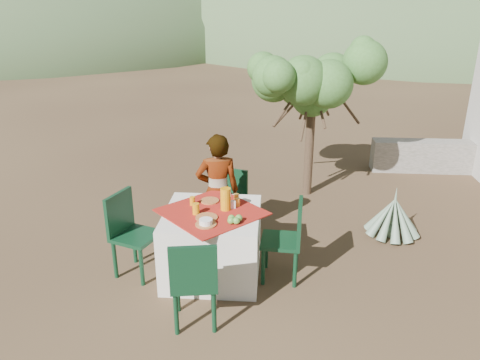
# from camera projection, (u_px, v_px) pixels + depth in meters

# --- Properties ---
(ground) EXTENTS (160.00, 160.00, 0.00)m
(ground) POSITION_uv_depth(u_px,v_px,m) (223.00, 264.00, 5.43)
(ground) COLOR #342417
(ground) RESTS_ON ground
(table) EXTENTS (1.30, 1.30, 0.76)m
(table) POSITION_uv_depth(u_px,v_px,m) (212.00, 243.00, 5.13)
(table) COLOR white
(table) RESTS_ON ground
(chair_far) EXTENTS (0.48, 0.48, 0.83)m
(chair_far) POSITION_uv_depth(u_px,v_px,m) (231.00, 198.00, 6.08)
(chair_far) COLOR black
(chair_far) RESTS_ON ground
(chair_near) EXTENTS (0.49, 0.49, 0.92)m
(chair_near) POSITION_uv_depth(u_px,v_px,m) (194.00, 280.00, 4.23)
(chair_near) COLOR black
(chair_near) RESTS_ON ground
(chair_left) EXTENTS (0.56, 0.56, 0.94)m
(chair_left) POSITION_uv_depth(u_px,v_px,m) (130.00, 230.00, 5.10)
(chair_left) COLOR black
(chair_left) RESTS_ON ground
(chair_right) EXTENTS (0.45, 0.45, 0.91)m
(chair_right) POSITION_uv_depth(u_px,v_px,m) (288.00, 237.00, 5.00)
(chair_right) COLOR black
(chair_right) RESTS_ON ground
(person) EXTENTS (0.59, 0.45, 1.43)m
(person) POSITION_uv_depth(u_px,v_px,m) (218.00, 192.00, 5.61)
(person) COLOR #8C6651
(person) RESTS_ON ground
(shrub_tree) EXTENTS (1.77, 1.73, 2.08)m
(shrub_tree) POSITION_uv_depth(u_px,v_px,m) (317.00, 89.00, 6.85)
(shrub_tree) COLOR #4B3A25
(shrub_tree) RESTS_ON ground
(agave) EXTENTS (0.69, 0.71, 0.75)m
(agave) POSITION_uv_depth(u_px,v_px,m) (393.00, 217.00, 6.02)
(agave) COLOR gray
(agave) RESTS_ON ground
(stone_wall) EXTENTS (2.60, 0.35, 0.55)m
(stone_wall) POSITION_uv_depth(u_px,v_px,m) (447.00, 157.00, 8.22)
(stone_wall) COLOR gray
(stone_wall) RESTS_ON ground
(hill_near_left) EXTENTS (40.00, 40.00, 16.00)m
(hill_near_left) POSITION_uv_depth(u_px,v_px,m) (26.00, 38.00, 34.56)
(hill_near_left) COLOR #344F2C
(hill_near_left) RESTS_ON ground
(hill_near_right) EXTENTS (48.00, 48.00, 20.00)m
(hill_near_right) POSITION_uv_depth(u_px,v_px,m) (419.00, 35.00, 37.96)
(hill_near_right) COLOR #344F2C
(hill_near_right) RESTS_ON ground
(hill_far_center) EXTENTS (60.00, 60.00, 24.00)m
(hill_far_center) POSITION_uv_depth(u_px,v_px,m) (239.00, 23.00, 53.96)
(hill_far_center) COLOR slate
(hill_far_center) RESTS_ON ground
(plate_far) EXTENTS (0.21, 0.21, 0.01)m
(plate_far) POSITION_uv_depth(u_px,v_px,m) (210.00, 201.00, 5.23)
(plate_far) COLOR brown
(plate_far) RESTS_ON table
(plate_near) EXTENTS (0.23, 0.23, 0.01)m
(plate_near) POSITION_uv_depth(u_px,v_px,m) (207.00, 217.00, 4.84)
(plate_near) COLOR brown
(plate_near) RESTS_ON table
(glass_far) EXTENTS (0.06, 0.06, 0.10)m
(glass_far) POSITION_uv_depth(u_px,v_px,m) (192.00, 201.00, 5.13)
(glass_far) COLOR orange
(glass_far) RESTS_ON table
(glass_near) EXTENTS (0.07, 0.07, 0.12)m
(glass_near) POSITION_uv_depth(u_px,v_px,m) (196.00, 209.00, 4.91)
(glass_near) COLOR orange
(glass_near) RESTS_ON table
(juice_pitcher) EXTENTS (0.11, 0.11, 0.25)m
(juice_pitcher) POSITION_uv_depth(u_px,v_px,m) (226.00, 199.00, 4.99)
(juice_pitcher) COLOR orange
(juice_pitcher) RESTS_ON table
(bowl_plate) EXTENTS (0.22, 0.22, 0.01)m
(bowl_plate) POSITION_uv_depth(u_px,v_px,m) (206.00, 224.00, 4.70)
(bowl_plate) COLOR brown
(bowl_plate) RESTS_ON table
(white_bowl) EXTENTS (0.14, 0.14, 0.05)m
(white_bowl) POSITION_uv_depth(u_px,v_px,m) (206.00, 222.00, 4.68)
(white_bowl) COLOR white
(white_bowl) RESTS_ON bowl_plate
(jar_left) EXTENTS (0.06, 0.06, 0.09)m
(jar_left) POSITION_uv_depth(u_px,v_px,m) (237.00, 202.00, 5.11)
(jar_left) COLOR orange
(jar_left) RESTS_ON table
(jar_right) EXTENTS (0.06, 0.06, 0.09)m
(jar_right) POSITION_uv_depth(u_px,v_px,m) (236.00, 198.00, 5.21)
(jar_right) COLOR orange
(jar_right) RESTS_ON table
(napkin_holder) EXTENTS (0.08, 0.06, 0.09)m
(napkin_holder) POSITION_uv_depth(u_px,v_px,m) (232.00, 205.00, 5.05)
(napkin_holder) COLOR white
(napkin_holder) RESTS_ON table
(fruit_cluster) EXTENTS (0.15, 0.14, 0.07)m
(fruit_cluster) POSITION_uv_depth(u_px,v_px,m) (234.00, 219.00, 4.73)
(fruit_cluster) COLOR #5A9C38
(fruit_cluster) RESTS_ON table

